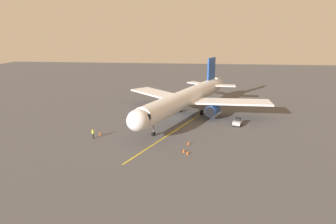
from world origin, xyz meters
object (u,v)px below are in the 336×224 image
object	(u,v)px
safety_cone_nose_left	(100,134)
safety_cone_nose_right	(188,143)
safety_cone_wing_port	(184,150)
tug_near_nose	(237,122)
airplane	(186,98)
ground_crew_marshaller	(93,134)
safety_cone_wing_starboard	(187,153)

from	to	relation	value
safety_cone_nose_left	safety_cone_nose_right	size ratio (longest dim) A/B	1.00
safety_cone_nose_right	safety_cone_wing_port	bearing A→B (deg)	79.62
tug_near_nose	safety_cone_nose_left	size ratio (longest dim) A/B	4.82
airplane	safety_cone_wing_port	xyz separation A→B (m)	(-0.70, 19.56, -3.73)
ground_crew_marshaller	safety_cone_nose_left	distance (m)	1.98
safety_cone_wing_starboard	safety_cone_wing_port	bearing A→B (deg)	-51.15
tug_near_nose	safety_cone_nose_left	world-z (taller)	tug_near_nose
airplane	safety_cone_nose_left	world-z (taller)	airplane
safety_cone_wing_port	safety_cone_nose_right	bearing A→B (deg)	-100.38
airplane	tug_near_nose	xyz separation A→B (m)	(-10.37, 5.32, -3.30)
safety_cone_nose_left	safety_cone_wing_starboard	distance (m)	17.26
tug_near_nose	safety_cone_nose_right	bearing A→B (deg)	50.63
safety_cone_nose_right	safety_cone_wing_port	xyz separation A→B (m)	(0.58, 3.16, 0.00)
airplane	safety_cone_wing_starboard	xyz separation A→B (m)	(-1.29, 20.30, -3.73)
tug_near_nose	safety_cone_wing_port	distance (m)	17.22
safety_cone_nose_left	safety_cone_wing_port	world-z (taller)	same
safety_cone_nose_right	safety_cone_nose_left	bearing A→B (deg)	-10.03
ground_crew_marshaller	safety_cone_wing_port	world-z (taller)	ground_crew_marshaller
airplane	safety_cone_nose_left	bearing A→B (deg)	42.93
airplane	safety_cone_wing_port	bearing A→B (deg)	92.04
safety_cone_wing_port	safety_cone_wing_starboard	world-z (taller)	same
tug_near_nose	safety_cone_nose_right	world-z (taller)	tug_near_nose
safety_cone_nose_right	tug_near_nose	bearing A→B (deg)	-129.37
ground_crew_marshaller	safety_cone_nose_right	bearing A→B (deg)	176.45
tug_near_nose	safety_cone_wing_port	bearing A→B (deg)	55.82
ground_crew_marshaller	safety_cone_nose_left	world-z (taller)	ground_crew_marshaller
safety_cone_nose_right	safety_cone_wing_starboard	xyz separation A→B (m)	(-0.02, 3.90, 0.00)
airplane	safety_cone_nose_left	xyz separation A→B (m)	(14.61, 13.59, -3.73)
ground_crew_marshaller	safety_cone_wing_starboard	bearing A→B (deg)	163.38
safety_cone_wing_port	safety_cone_wing_starboard	bearing A→B (deg)	128.85
airplane	safety_cone_nose_left	distance (m)	20.30
safety_cone_nose_left	safety_cone_nose_right	xyz separation A→B (m)	(-15.88, 2.81, 0.00)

